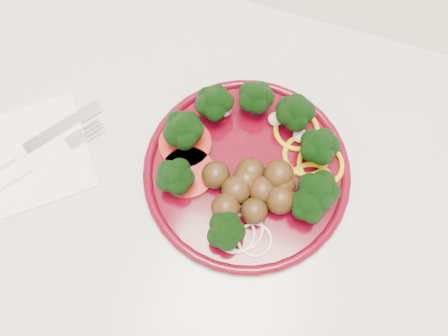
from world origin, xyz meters
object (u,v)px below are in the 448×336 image
(napkin, at_px, (31,155))
(knife, at_px, (10,158))
(plate, at_px, (248,166))
(fork, at_px, (17,175))

(napkin, xyz_separation_m, knife, (-0.02, -0.01, 0.01))
(plate, distance_m, knife, 0.34)
(plate, relative_size, fork, 1.65)
(napkin, xyz_separation_m, fork, (-0.00, -0.03, 0.01))
(napkin, bearing_deg, plate, 13.96)
(napkin, relative_size, knife, 0.81)
(knife, bearing_deg, napkin, -22.66)
(plate, bearing_deg, napkin, -166.04)
(napkin, relative_size, fork, 0.91)
(plate, height_order, napkin, plate)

